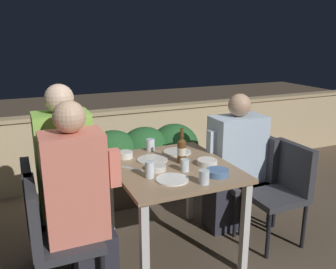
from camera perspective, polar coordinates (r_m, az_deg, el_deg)
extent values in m
plane|color=brown|center=(2.96, 0.58, -18.28)|extent=(16.00, 16.00, 0.00)
cube|color=tan|center=(4.19, -8.54, -1.93)|extent=(9.00, 0.14, 0.80)
cube|color=tan|center=(4.09, -8.77, 3.67)|extent=(9.00, 0.18, 0.04)
cube|color=#937556|center=(2.63, 0.62, -5.32)|extent=(0.85, 0.94, 0.03)
cube|color=silver|center=(2.33, -3.78, -18.52)|extent=(0.05, 0.05, 0.70)
cube|color=silver|center=(2.63, 12.22, -14.50)|extent=(0.05, 0.05, 0.70)
cube|color=silver|center=(3.03, -9.29, -10.05)|extent=(0.05, 0.05, 0.70)
cube|color=silver|center=(3.27, 3.57, -7.87)|extent=(0.05, 0.05, 0.70)
cube|color=brown|center=(3.76, -3.67, -8.08)|extent=(1.19, 0.36, 0.28)
ellipsoid|color=#235628|center=(3.54, -8.78, -3.40)|extent=(0.54, 0.47, 0.51)
ellipsoid|color=#235628|center=(3.63, -3.77, -2.76)|extent=(0.54, 0.47, 0.51)
ellipsoid|color=#235628|center=(3.75, 0.96, -2.12)|extent=(0.54, 0.47, 0.51)
cube|color=#333338|center=(2.41, -15.84, -16.11)|extent=(0.41, 0.41, 0.05)
cube|color=#333338|center=(2.29, -20.81, -12.02)|extent=(0.06, 0.41, 0.39)
cylinder|color=black|center=(2.66, -19.98, -18.68)|extent=(0.03, 0.03, 0.39)
cylinder|color=black|center=(2.69, -12.17, -17.64)|extent=(0.03, 0.03, 0.39)
cube|color=#282833|center=(2.53, -11.48, -19.27)|extent=(0.26, 0.23, 0.44)
cube|color=#E07A66|center=(2.25, -14.76, -8.01)|extent=(0.37, 0.26, 0.67)
cube|color=#E07A66|center=(2.26, -8.63, -5.29)|extent=(0.07, 0.07, 0.24)
sphere|color=tan|center=(2.12, -15.56, 2.74)|extent=(0.19, 0.19, 0.19)
cube|color=#333338|center=(2.70, -17.11, -12.56)|extent=(0.41, 0.41, 0.05)
cube|color=#333338|center=(2.60, -21.49, -8.77)|extent=(0.06, 0.41, 0.39)
cylinder|color=black|center=(2.65, -20.19, -18.92)|extent=(0.03, 0.03, 0.39)
cylinder|color=black|center=(2.68, -12.32, -17.87)|extent=(0.03, 0.03, 0.39)
cylinder|color=black|center=(2.95, -20.68, -15.17)|extent=(0.03, 0.03, 0.39)
cylinder|color=black|center=(2.97, -13.73, -14.29)|extent=(0.03, 0.03, 0.39)
cube|color=#282833|center=(2.81, -13.21, -15.57)|extent=(0.26, 0.23, 0.44)
cube|color=#8CCC4C|center=(2.55, -16.24, -4.62)|extent=(0.37, 0.26, 0.73)
cube|color=#8CCC4C|center=(2.56, -10.85, -2.12)|extent=(0.07, 0.07, 0.24)
sphere|color=beige|center=(2.43, -17.07, 5.56)|extent=(0.19, 0.19, 0.19)
cube|color=#333338|center=(3.01, 16.59, -9.41)|extent=(0.41, 0.41, 0.05)
cube|color=#333338|center=(3.04, 19.54, -4.95)|extent=(0.06, 0.41, 0.39)
cylinder|color=black|center=(2.89, 15.76, -15.34)|extent=(0.03, 0.03, 0.39)
cylinder|color=black|center=(3.11, 20.95, -13.54)|extent=(0.03, 0.03, 0.39)
cylinder|color=black|center=(3.13, 11.66, -12.50)|extent=(0.03, 0.03, 0.39)
cylinder|color=black|center=(3.33, 16.71, -11.08)|extent=(0.03, 0.03, 0.39)
cube|color=#333338|center=(3.23, 11.78, -7.30)|extent=(0.41, 0.41, 0.05)
cube|color=#333338|center=(3.26, 14.60, -3.19)|extent=(0.06, 0.41, 0.39)
cylinder|color=black|center=(3.10, 10.73, -12.72)|extent=(0.03, 0.03, 0.39)
cylinder|color=black|center=(3.30, 15.89, -11.29)|extent=(0.03, 0.03, 0.39)
cylinder|color=black|center=(3.36, 7.35, -10.20)|extent=(0.03, 0.03, 0.39)
cylinder|color=black|center=(3.54, 12.30, -9.06)|extent=(0.03, 0.03, 0.39)
cube|color=#282833|center=(3.22, 9.07, -11.00)|extent=(0.32, 0.23, 0.44)
cube|color=silver|center=(3.09, 11.04, -2.26)|extent=(0.46, 0.26, 0.57)
cube|color=silver|center=(2.94, 7.07, -1.63)|extent=(0.07, 0.07, 0.24)
sphere|color=tan|center=(2.99, 11.41, 4.65)|extent=(0.19, 0.19, 0.19)
cylinder|color=brown|center=(2.66, 2.21, -2.85)|extent=(0.07, 0.07, 0.17)
cylinder|color=beige|center=(2.66, 2.21, -2.68)|extent=(0.07, 0.07, 0.06)
cone|color=brown|center=(2.63, 2.23, -0.81)|extent=(0.07, 0.07, 0.03)
cylinder|color=brown|center=(2.62, 2.25, 0.26)|extent=(0.02, 0.02, 0.07)
cylinder|color=white|center=(2.37, 0.68, -7.21)|extent=(0.22, 0.22, 0.01)
cylinder|color=silver|center=(2.91, 1.49, -2.80)|extent=(0.23, 0.23, 0.01)
cylinder|color=silver|center=(2.74, -2.52, -4.04)|extent=(0.24, 0.24, 0.01)
cylinder|color=silver|center=(2.80, -6.87, -3.24)|extent=(0.12, 0.12, 0.05)
torus|color=silver|center=(2.80, -6.89, -2.85)|extent=(0.12, 0.12, 0.01)
cylinder|color=#4C709E|center=(2.46, 7.92, -6.07)|extent=(0.16, 0.16, 0.04)
torus|color=#4C709E|center=(2.46, 7.93, -5.70)|extent=(0.16, 0.16, 0.01)
cylinder|color=beige|center=(2.54, -1.90, -5.33)|extent=(0.14, 0.14, 0.04)
torus|color=beige|center=(2.53, -1.90, -5.02)|extent=(0.14, 0.14, 0.01)
cylinder|color=silver|center=(2.65, 6.30, -4.45)|extent=(0.15, 0.15, 0.04)
torus|color=silver|center=(2.65, 6.31, -4.14)|extent=(0.15, 0.15, 0.01)
cylinder|color=silver|center=(2.95, -2.86, -1.65)|extent=(0.07, 0.07, 0.10)
cylinder|color=silver|center=(2.51, 2.72, -4.94)|extent=(0.06, 0.06, 0.09)
cylinder|color=silver|center=(2.40, -2.97, -5.65)|extent=(0.06, 0.06, 0.11)
cylinder|color=silver|center=(2.32, 5.80, -6.80)|extent=(0.07, 0.07, 0.09)
cube|color=silver|center=(2.57, -5.82, -5.45)|extent=(0.12, 0.15, 0.01)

